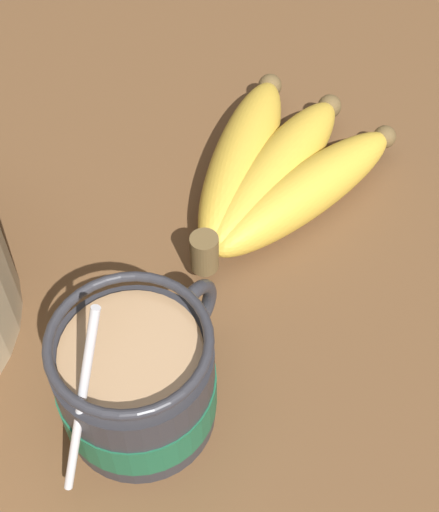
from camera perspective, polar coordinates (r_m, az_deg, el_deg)
name	(u,v)px	position (r cm, az deg, el deg)	size (l,w,h in cm)	color
table	(272,343)	(50.40, 4.23, -6.96)	(136.19, 136.19, 3.03)	brown
coffee_mug	(138,382)	(42.95, -6.56, -9.95)	(14.70, 9.48, 13.76)	#28282D
banana_bunch	(273,172)	(55.70, 4.27, 6.73)	(21.37, 15.20, 4.57)	brown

